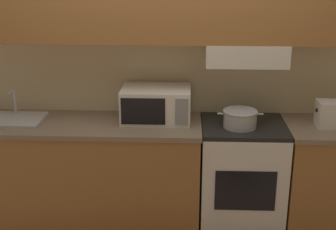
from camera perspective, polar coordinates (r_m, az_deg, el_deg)
The scene contains 8 objects.
ground_plane at distance 4.09m, azimuth -0.39°, elevation -11.63°, with size 16.00×16.00×0.00m, color #3D2D23.
wall_back at distance 3.51m, azimuth -0.26°, elevation 9.51°, with size 5.42×0.38×2.55m.
lower_counter_main at distance 3.71m, azimuth -10.26°, elevation -7.42°, with size 1.80×0.58×0.90m.
lower_counter_right_stub at distance 3.77m, azimuth 18.30°, elevation -7.67°, with size 0.61×0.58×0.90m.
stove_range at distance 3.65m, azimuth 8.87°, elevation -7.78°, with size 0.61×0.56×0.90m.
cooking_pot at distance 3.39m, azimuth 8.78°, elevation -0.38°, with size 0.33×0.25×0.13m.
microwave at distance 3.48m, azimuth -1.46°, elevation 1.33°, with size 0.51×0.36×0.25m.
sink_basin at distance 3.69m, azimuth -18.69°, elevation -0.47°, with size 0.49×0.34×0.22m.
Camera 1 is at (0.18, -3.53, 2.06)m, focal length 50.00 mm.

